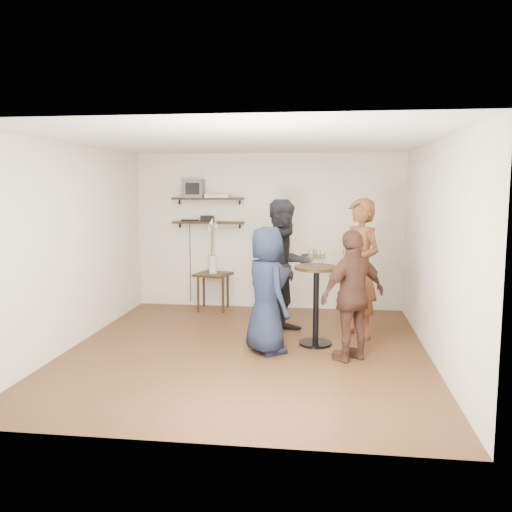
% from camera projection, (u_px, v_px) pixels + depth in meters
% --- Properties ---
extents(room, '(4.58, 5.08, 2.68)m').
position_uv_depth(room, '(246.00, 248.00, 6.66)').
color(room, '#452316').
rests_on(room, ground).
extents(shelf_upper, '(1.20, 0.25, 0.04)m').
position_uv_depth(shelf_upper, '(208.00, 199.00, 9.05)').
color(shelf_upper, black).
rests_on(shelf_upper, room).
extents(shelf_lower, '(1.20, 0.25, 0.04)m').
position_uv_depth(shelf_lower, '(208.00, 223.00, 9.10)').
color(shelf_lower, black).
rests_on(shelf_lower, room).
extents(crt_monitor, '(0.32, 0.30, 0.30)m').
position_uv_depth(crt_monitor, '(195.00, 189.00, 9.06)').
color(crt_monitor, '#59595B').
rests_on(crt_monitor, shelf_upper).
extents(dvd_deck, '(0.40, 0.24, 0.06)m').
position_uv_depth(dvd_deck, '(218.00, 196.00, 9.02)').
color(dvd_deck, silver).
rests_on(dvd_deck, shelf_upper).
extents(radio, '(0.22, 0.10, 0.10)m').
position_uv_depth(radio, '(207.00, 219.00, 9.10)').
color(radio, black).
rests_on(radio, shelf_lower).
extents(power_strip, '(0.30, 0.05, 0.03)m').
position_uv_depth(power_strip, '(190.00, 220.00, 9.19)').
color(power_strip, black).
rests_on(power_strip, shelf_lower).
extents(side_table, '(0.64, 0.64, 0.62)m').
position_uv_depth(side_table, '(213.00, 279.00, 9.02)').
color(side_table, black).
rests_on(side_table, room).
extents(vase_lilies, '(0.19, 0.19, 0.94)m').
position_uv_depth(vase_lilies, '(213.00, 255.00, 8.97)').
color(vase_lilies, silver).
rests_on(vase_lilies, side_table).
extents(drinks_table, '(0.57, 0.57, 1.04)m').
position_uv_depth(drinks_table, '(316.00, 294.00, 7.01)').
color(drinks_table, black).
rests_on(drinks_table, room).
extents(wine_glass_fl, '(0.07, 0.07, 0.22)m').
position_uv_depth(wine_glass_fl, '(311.00, 255.00, 6.93)').
color(wine_glass_fl, silver).
rests_on(wine_glass_fl, drinks_table).
extents(wine_glass_fr, '(0.07, 0.07, 0.21)m').
position_uv_depth(wine_glass_fr, '(323.00, 255.00, 6.92)').
color(wine_glass_fr, silver).
rests_on(wine_glass_fr, drinks_table).
extents(wine_glass_bl, '(0.07, 0.07, 0.20)m').
position_uv_depth(wine_glass_bl, '(315.00, 255.00, 7.00)').
color(wine_glass_bl, silver).
rests_on(wine_glass_bl, drinks_table).
extents(wine_glass_br, '(0.07, 0.07, 0.20)m').
position_uv_depth(wine_glass_br, '(319.00, 256.00, 6.94)').
color(wine_glass_br, silver).
rests_on(wine_glass_br, drinks_table).
extents(person_plaid, '(0.78, 0.83, 1.90)m').
position_uv_depth(person_plaid, '(359.00, 269.00, 7.33)').
color(person_plaid, '#AE131C').
rests_on(person_plaid, room).
extents(person_dark, '(1.16, 1.13, 1.88)m').
position_uv_depth(person_dark, '(285.00, 267.00, 7.59)').
color(person_dark, black).
rests_on(person_dark, room).
extents(person_navy, '(0.84, 0.92, 1.58)m').
position_uv_depth(person_navy, '(267.00, 290.00, 6.68)').
color(person_navy, '#151C30').
rests_on(person_navy, room).
extents(person_brown, '(0.96, 0.86, 1.56)m').
position_uv_depth(person_brown, '(353.00, 296.00, 6.38)').
color(person_brown, '#42261C').
rests_on(person_brown, room).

